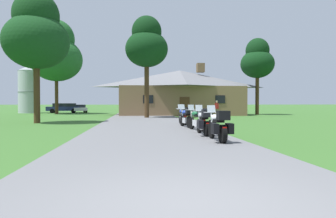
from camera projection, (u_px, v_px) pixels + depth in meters
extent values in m
plane|color=#386628|center=(146.00, 121.00, 24.03)|extent=(500.00, 500.00, 0.00)
cube|color=slate|center=(147.00, 122.00, 22.04)|extent=(6.40, 80.00, 0.06)
cylinder|color=black|center=(212.00, 130.00, 11.84)|extent=(0.12, 0.64, 0.64)
cylinder|color=black|center=(223.00, 134.00, 10.41)|extent=(0.17, 0.64, 0.64)
cube|color=silver|center=(217.00, 130.00, 11.10)|extent=(0.27, 0.56, 0.30)
ellipsoid|color=silver|center=(215.00, 118.00, 11.35)|extent=(0.31, 0.53, 0.26)
cube|color=black|center=(219.00, 121.00, 10.90)|extent=(0.29, 0.53, 0.10)
cylinder|color=silver|center=(212.00, 112.00, 11.78)|extent=(0.66, 0.04, 0.03)
cylinder|color=silver|center=(212.00, 121.00, 11.83)|extent=(0.06, 0.24, 0.73)
cube|color=#B2BCC6|center=(211.00, 109.00, 11.88)|extent=(0.32, 0.12, 0.27)
sphere|color=silver|center=(212.00, 116.00, 11.79)|extent=(0.11, 0.11, 0.11)
cube|color=black|center=(223.00, 115.00, 10.35)|extent=(0.41, 0.37, 0.32)
cube|color=red|center=(225.00, 128.00, 10.19)|extent=(0.14, 0.03, 0.06)
cylinder|color=silver|center=(224.00, 136.00, 10.75)|extent=(0.08, 0.55, 0.07)
cube|color=black|center=(215.00, 129.00, 10.42)|extent=(0.21, 0.40, 0.36)
cube|color=black|center=(230.00, 128.00, 10.49)|extent=(0.21, 0.40, 0.36)
cylinder|color=black|center=(199.00, 126.00, 13.98)|extent=(0.11, 0.64, 0.64)
cylinder|color=black|center=(207.00, 129.00, 12.54)|extent=(0.16, 0.64, 0.64)
cube|color=silver|center=(203.00, 126.00, 13.24)|extent=(0.26, 0.56, 0.30)
ellipsoid|color=#B2B5BC|center=(202.00, 115.00, 13.49)|extent=(0.30, 0.52, 0.26)
cube|color=black|center=(204.00, 118.00, 13.03)|extent=(0.28, 0.52, 0.10)
cylinder|color=silver|center=(199.00, 111.00, 13.92)|extent=(0.66, 0.04, 0.03)
cylinder|color=silver|center=(199.00, 118.00, 13.97)|extent=(0.06, 0.24, 0.73)
cube|color=#B2BCC6|center=(199.00, 108.00, 14.02)|extent=(0.32, 0.11, 0.27)
sphere|color=silver|center=(199.00, 114.00, 13.92)|extent=(0.11, 0.11, 0.11)
cube|color=black|center=(207.00, 113.00, 12.48)|extent=(0.40, 0.36, 0.32)
cube|color=red|center=(208.00, 124.00, 12.32)|extent=(0.14, 0.03, 0.06)
cylinder|color=silver|center=(208.00, 130.00, 12.88)|extent=(0.07, 0.55, 0.07)
cube|color=black|center=(200.00, 124.00, 12.56)|extent=(0.20, 0.40, 0.36)
cube|color=black|center=(212.00, 124.00, 12.62)|extent=(0.20, 0.40, 0.36)
cylinder|color=black|center=(191.00, 123.00, 16.00)|extent=(0.23, 0.65, 0.64)
cylinder|color=black|center=(202.00, 125.00, 14.62)|extent=(0.27, 0.66, 0.64)
cube|color=silver|center=(197.00, 123.00, 15.29)|extent=(0.36, 0.60, 0.30)
ellipsoid|color=#195B33|center=(195.00, 114.00, 15.53)|extent=(0.39, 0.57, 0.26)
cube|color=black|center=(198.00, 116.00, 15.09)|extent=(0.37, 0.56, 0.10)
cylinder|color=silver|center=(192.00, 110.00, 15.95)|extent=(0.65, 0.16, 0.03)
cylinder|color=silver|center=(191.00, 116.00, 15.99)|extent=(0.10, 0.24, 0.73)
cube|color=#B2BCC6|center=(191.00, 107.00, 16.04)|extent=(0.34, 0.17, 0.27)
sphere|color=silver|center=(192.00, 113.00, 15.95)|extent=(0.11, 0.11, 0.11)
cube|color=black|center=(203.00, 112.00, 14.56)|extent=(0.46, 0.43, 0.32)
cube|color=red|center=(204.00, 121.00, 14.41)|extent=(0.14, 0.06, 0.06)
cylinder|color=silver|center=(202.00, 127.00, 14.97)|extent=(0.17, 0.55, 0.07)
cylinder|color=black|center=(182.00, 121.00, 18.15)|extent=(0.19, 0.65, 0.64)
cylinder|color=black|center=(189.00, 122.00, 16.75)|extent=(0.23, 0.65, 0.64)
cube|color=silver|center=(186.00, 120.00, 17.43)|extent=(0.33, 0.59, 0.30)
ellipsoid|color=#1E3899|center=(184.00, 112.00, 17.68)|extent=(0.36, 0.55, 0.26)
cube|color=black|center=(187.00, 114.00, 17.23)|extent=(0.34, 0.55, 0.10)
cylinder|color=silver|center=(182.00, 109.00, 18.10)|extent=(0.66, 0.12, 0.03)
cylinder|color=silver|center=(182.00, 115.00, 18.15)|extent=(0.09, 0.24, 0.73)
cube|color=#B2BCC6|center=(182.00, 107.00, 18.20)|extent=(0.33, 0.15, 0.27)
sphere|color=silver|center=(182.00, 111.00, 18.10)|extent=(0.11, 0.11, 0.11)
cube|color=black|center=(190.00, 111.00, 16.69)|extent=(0.44, 0.41, 0.32)
cube|color=red|center=(191.00, 118.00, 16.54)|extent=(0.14, 0.05, 0.06)
cylinder|color=silver|center=(190.00, 124.00, 17.10)|extent=(0.14, 0.55, 0.07)
cylinder|color=black|center=(180.00, 119.00, 20.37)|extent=(0.14, 0.64, 0.64)
cylinder|color=black|center=(185.00, 120.00, 18.94)|extent=(0.18, 0.65, 0.64)
cube|color=silver|center=(183.00, 118.00, 19.64)|extent=(0.28, 0.57, 0.30)
ellipsoid|color=#1E3899|center=(182.00, 111.00, 19.88)|extent=(0.32, 0.53, 0.26)
cube|color=black|center=(183.00, 113.00, 19.43)|extent=(0.30, 0.53, 0.10)
cylinder|color=silver|center=(181.00, 108.00, 20.32)|extent=(0.66, 0.06, 0.03)
cylinder|color=silver|center=(180.00, 113.00, 20.36)|extent=(0.07, 0.24, 0.73)
cube|color=#B2BCC6|center=(180.00, 106.00, 20.41)|extent=(0.32, 0.12, 0.27)
sphere|color=silver|center=(181.00, 110.00, 20.32)|extent=(0.11, 0.11, 0.11)
cube|color=black|center=(185.00, 110.00, 18.88)|extent=(0.41, 0.38, 0.32)
cube|color=red|center=(185.00, 117.00, 18.72)|extent=(0.14, 0.04, 0.06)
cylinder|color=silver|center=(186.00, 121.00, 19.28)|extent=(0.09, 0.55, 0.07)
cube|color=brown|center=(180.00, 101.00, 36.85)|extent=(14.27, 7.44, 3.36)
pyramid|color=slate|center=(180.00, 79.00, 36.80)|extent=(15.13, 7.89, 2.05)
cube|color=brown|center=(200.00, 68.00, 37.04)|extent=(0.90, 0.90, 1.10)
cube|color=#472D19|center=(185.00, 107.00, 33.13)|extent=(1.10, 0.08, 2.10)
cube|color=black|center=(148.00, 99.00, 32.70)|extent=(1.10, 0.06, 0.90)
cube|color=black|center=(220.00, 99.00, 33.53)|extent=(1.10, 0.06, 0.90)
cylinder|color=#75664C|center=(217.00, 113.00, 30.51)|extent=(0.14, 0.14, 0.86)
cylinder|color=#75664C|center=(216.00, 113.00, 30.39)|extent=(0.14, 0.14, 0.86)
cube|color=#A8231E|center=(217.00, 106.00, 30.44)|extent=(0.42, 0.39, 0.56)
cylinder|color=#A8231E|center=(218.00, 106.00, 30.59)|extent=(0.09, 0.09, 0.58)
cylinder|color=#A8231E|center=(215.00, 106.00, 30.28)|extent=(0.09, 0.09, 0.58)
sphere|color=tan|center=(217.00, 102.00, 30.43)|extent=(0.21, 0.21, 0.21)
cylinder|color=#B2AD99|center=(217.00, 101.00, 30.43)|extent=(0.22, 0.22, 0.05)
cylinder|color=#422D19|center=(147.00, 90.00, 28.75)|extent=(0.44, 0.44, 5.46)
ellipsoid|color=#0F3314|center=(147.00, 49.00, 28.67)|extent=(4.04, 4.04, 3.43)
ellipsoid|color=black|center=(147.00, 32.00, 28.64)|extent=(2.83, 2.83, 3.03)
cylinder|color=#422D19|center=(37.00, 91.00, 21.64)|extent=(0.44, 0.44, 4.57)
ellipsoid|color=#143D19|center=(36.00, 42.00, 21.57)|extent=(4.58, 4.58, 3.89)
ellipsoid|color=#123716|center=(36.00, 16.00, 21.54)|extent=(3.21, 3.21, 3.43)
cylinder|color=#422D19|center=(257.00, 94.00, 37.20)|extent=(0.44, 0.44, 5.12)
ellipsoid|color=#0F3314|center=(257.00, 64.00, 37.13)|extent=(4.07, 4.07, 3.46)
ellipsoid|color=black|center=(257.00, 51.00, 37.10)|extent=(2.85, 2.85, 3.06)
cylinder|color=#422D19|center=(57.00, 94.00, 39.79)|extent=(0.44, 0.44, 5.31)
ellipsoid|color=#1E5623|center=(56.00, 60.00, 39.70)|extent=(6.71, 6.71, 5.70)
ellipsoid|color=#1B4E20|center=(56.00, 39.00, 39.65)|extent=(4.70, 4.70, 5.03)
cylinder|color=#B2B7BC|center=(29.00, 92.00, 43.44)|extent=(2.86, 2.86, 6.06)
cone|color=#999EA3|center=(29.00, 68.00, 43.37)|extent=(2.91, 2.91, 0.71)
cylinder|color=gray|center=(29.00, 92.00, 43.44)|extent=(2.94, 2.94, 0.15)
cube|color=navy|center=(63.00, 109.00, 43.90)|extent=(4.83, 2.55, 0.60)
cube|color=black|center=(65.00, 105.00, 43.94)|extent=(3.44, 2.11, 0.48)
cylinder|color=black|center=(52.00, 111.00, 42.72)|extent=(0.67, 0.32, 0.64)
cylinder|color=black|center=(53.00, 111.00, 44.35)|extent=(0.67, 0.32, 0.64)
cylinder|color=black|center=(73.00, 111.00, 43.46)|extent=(0.67, 0.32, 0.64)
cylinder|color=black|center=(74.00, 111.00, 45.10)|extent=(0.67, 0.32, 0.64)
cube|color=silver|center=(79.00, 109.00, 45.05)|extent=(2.92, 4.54, 0.46)
cube|color=black|center=(79.00, 106.00, 45.13)|extent=(2.08, 2.26, 0.42)
cylinder|color=black|center=(73.00, 110.00, 45.94)|extent=(0.39, 0.68, 0.64)
cylinder|color=black|center=(84.00, 110.00, 46.57)|extent=(0.39, 0.68, 0.64)
cylinder|color=black|center=(74.00, 111.00, 43.53)|extent=(0.39, 0.68, 0.64)
cylinder|color=black|center=(86.00, 111.00, 44.16)|extent=(0.39, 0.68, 0.64)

